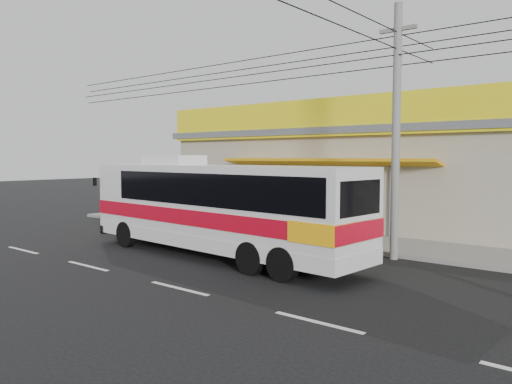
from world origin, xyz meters
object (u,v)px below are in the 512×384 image
coach_bus (220,203)px  utility_pole (398,49)px  motorbike_dark (156,209)px  motorbike_red (210,212)px

coach_bus → utility_pole: size_ratio=0.32×
coach_bus → motorbike_dark: bearing=157.1°
motorbike_red → motorbike_dark: (-2.91, -0.83, 0.02)m
coach_bus → utility_pole: 7.31m
motorbike_red → motorbike_dark: size_ratio=1.10×
coach_bus → motorbike_dark: 9.41m
coach_bus → utility_pole: bearing=40.9°
coach_bus → motorbike_dark: size_ratio=5.92×
motorbike_dark → motorbike_red: bearing=-92.4°
motorbike_red → motorbike_dark: bearing=113.3°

